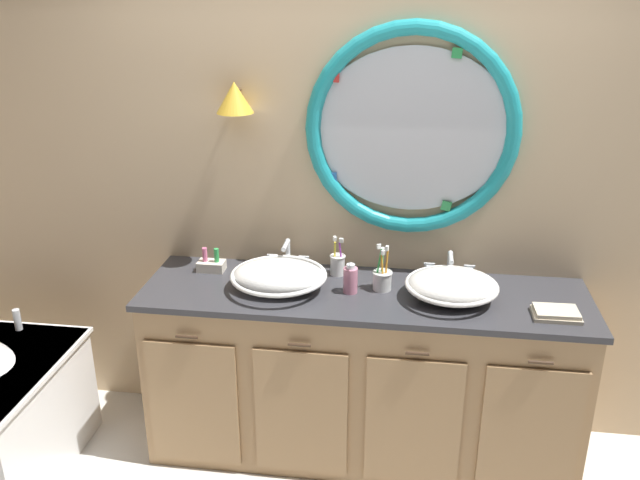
% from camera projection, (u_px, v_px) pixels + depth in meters
% --- Properties ---
extents(back_wall_assembly, '(6.40, 0.26, 2.60)m').
position_uv_depth(back_wall_assembly, '(361.00, 177.00, 3.18)').
color(back_wall_assembly, '#D6B78E').
rests_on(back_wall_assembly, ground_plane).
extents(vanity_counter, '(2.04, 0.60, 0.87)m').
position_uv_depth(vanity_counter, '(362.00, 372.00, 3.21)').
color(vanity_counter, tan).
rests_on(vanity_counter, ground_plane).
extents(sink_basin_left, '(0.45, 0.45, 0.13)m').
position_uv_depth(sink_basin_left, '(279.00, 276.00, 3.05)').
color(sink_basin_left, white).
rests_on(sink_basin_left, vanity_counter).
extents(sink_basin_right, '(0.41, 0.41, 0.13)m').
position_uv_depth(sink_basin_right, '(452.00, 286.00, 2.95)').
color(sink_basin_right, white).
rests_on(sink_basin_right, vanity_counter).
extents(faucet_set_left, '(0.21, 0.14, 0.16)m').
position_uv_depth(faucet_set_left, '(288.00, 257.00, 3.26)').
color(faucet_set_left, silver).
rests_on(faucet_set_left, vanity_counter).
extents(faucet_set_right, '(0.24, 0.14, 0.14)m').
position_uv_depth(faucet_set_right, '(449.00, 268.00, 3.16)').
color(faucet_set_right, silver).
rests_on(faucet_set_right, vanity_counter).
extents(toothbrush_holder_left, '(0.08, 0.08, 0.20)m').
position_uv_depth(toothbrush_holder_left, '(338.00, 264.00, 3.20)').
color(toothbrush_holder_left, white).
rests_on(toothbrush_holder_left, vanity_counter).
extents(toothbrush_holder_right, '(0.09, 0.09, 0.22)m').
position_uv_depth(toothbrush_holder_right, '(382.00, 278.00, 3.05)').
color(toothbrush_holder_right, white).
rests_on(toothbrush_holder_right, vanity_counter).
extents(soap_dispenser, '(0.07, 0.07, 0.15)m').
position_uv_depth(soap_dispenser, '(351.00, 279.00, 3.02)').
color(soap_dispenser, pink).
rests_on(soap_dispenser, vanity_counter).
extents(folded_hand_towel, '(0.20, 0.14, 0.03)m').
position_uv_depth(folded_hand_towel, '(556.00, 313.00, 2.82)').
color(folded_hand_towel, beige).
rests_on(folded_hand_towel, vanity_counter).
extents(toiletry_basket, '(0.13, 0.08, 0.12)m').
position_uv_depth(toiletry_basket, '(211.00, 264.00, 3.26)').
color(toiletry_basket, beige).
rests_on(toiletry_basket, vanity_counter).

